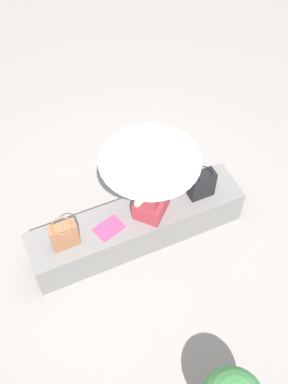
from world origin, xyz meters
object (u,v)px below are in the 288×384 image
at_px(person_seated, 152,188).
at_px(magazine, 109,228).
at_px(parasol, 150,152).
at_px(tote_bag_canvas, 64,235).
at_px(handbag_black, 202,184).

relative_size(person_seated, magazine, 3.21).
distance_m(person_seated, parasol, 0.59).
bearing_deg(magazine, parasol, -19.93).
bearing_deg(person_seated, tote_bag_canvas, -178.46).
height_order(parasol, magazine, parasol).
distance_m(parasol, handbag_black, 1.01).
xyz_separation_m(person_seated, tote_bag_canvas, (-0.92, -0.02, -0.22)).
xyz_separation_m(parasol, magazine, (-0.43, 0.02, -0.97)).
distance_m(handbag_black, magazine, 1.05).
height_order(tote_bag_canvas, magazine, tote_bag_canvas).
bearing_deg(tote_bag_canvas, parasol, -1.62).
height_order(handbag_black, tote_bag_canvas, handbag_black).
height_order(person_seated, parasol, parasol).
height_order(parasol, handbag_black, parasol).
relative_size(tote_bag_canvas, magazine, 1.22).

